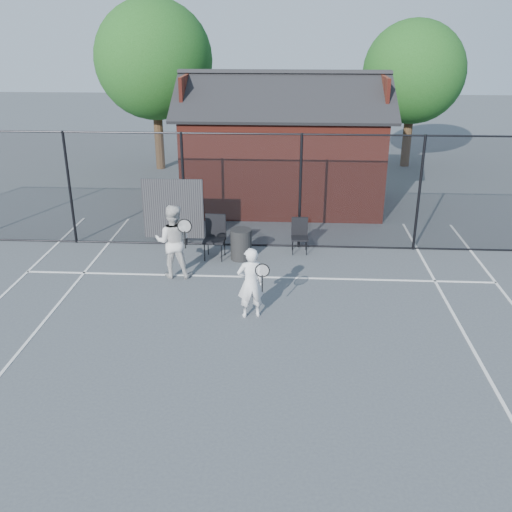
# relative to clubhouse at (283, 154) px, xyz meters

# --- Properties ---
(ground) EXTENTS (80.00, 80.00, 0.00)m
(ground) POSITION_rel_clubhouse_xyz_m (-0.50, -9.00, -1.61)
(ground) COLOR #42464B
(ground) RESTS_ON ground
(court_lines) EXTENTS (11.02, 18.00, 0.01)m
(court_lines) POSITION_rel_clubhouse_xyz_m (-0.50, -10.32, -1.60)
(court_lines) COLOR silver
(court_lines) RESTS_ON ground
(fence) EXTENTS (22.04, 3.00, 3.00)m
(fence) POSITION_rel_clubhouse_xyz_m (-0.80, -4.00, -0.16)
(fence) COLOR black
(fence) RESTS_ON ground
(clubhouse) EXTENTS (6.50, 4.36, 4.19)m
(clubhouse) POSITION_rel_clubhouse_xyz_m (0.00, 0.00, 0.00)
(clubhouse) COLOR maroon
(clubhouse) RESTS_ON ground
(tree_left) EXTENTS (4.48, 4.48, 6.44)m
(tree_left) POSITION_rel_clubhouse_xyz_m (-5.00, 4.50, 2.58)
(tree_left) COLOR #321F14
(tree_left) RESTS_ON ground
(tree_right) EXTENTS (3.97, 3.97, 5.70)m
(tree_right) POSITION_rel_clubhouse_xyz_m (5.00, 5.50, 2.10)
(tree_right) COLOR #321F14
(tree_right) RESTS_ON ground
(player_front) EXTENTS (0.70, 0.55, 1.48)m
(player_front) POSITION_rel_clubhouse_xyz_m (-0.52, -7.90, -0.87)
(player_front) COLOR white
(player_front) RESTS_ON ground
(player_back) EXTENTS (0.94, 0.69, 1.73)m
(player_back) POSITION_rel_clubhouse_xyz_m (-2.42, -6.01, -0.74)
(player_back) COLOR silver
(player_back) RESTS_ON ground
(chair_left) EXTENTS (0.55, 0.57, 1.07)m
(chair_left) POSITION_rel_clubhouse_xyz_m (-1.62, -4.90, -1.07)
(chair_left) COLOR black
(chair_left) RESTS_ON ground
(chair_right) EXTENTS (0.44, 0.45, 0.88)m
(chair_right) POSITION_rel_clubhouse_xyz_m (0.51, -4.40, -1.17)
(chair_right) COLOR black
(chair_right) RESTS_ON ground
(waste_bin) EXTENTS (0.56, 0.56, 0.78)m
(waste_bin) POSITION_rel_clubhouse_xyz_m (-0.95, -4.90, -1.22)
(waste_bin) COLOR #262626
(waste_bin) RESTS_ON ground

